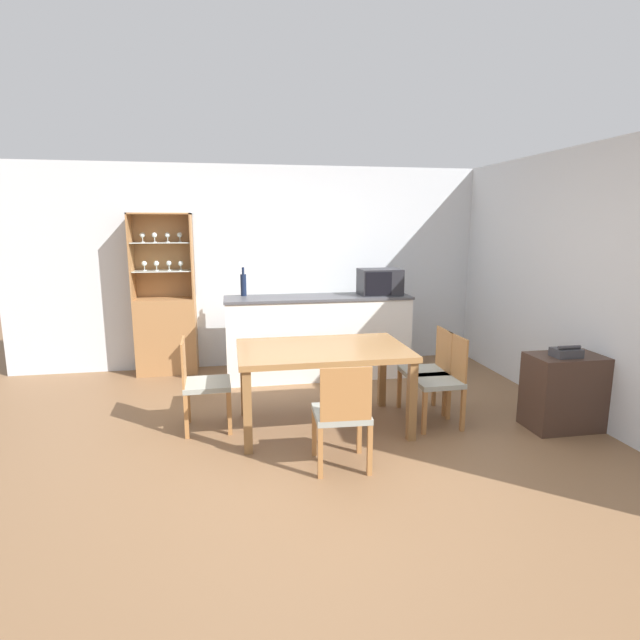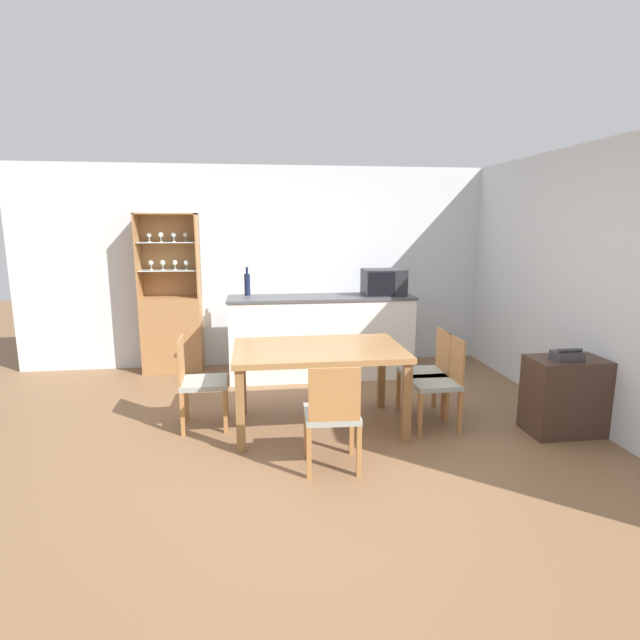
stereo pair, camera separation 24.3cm
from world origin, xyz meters
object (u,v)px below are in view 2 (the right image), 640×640
(display_cabinet, at_px, (172,323))
(wine_bottle, at_px, (247,284))
(dining_chair_side_right_near, at_px, (438,382))
(microwave, at_px, (384,282))
(dining_table, at_px, (319,356))
(side_cabinet, at_px, (564,396))
(dining_chair_head_near, at_px, (332,415))
(dining_chair_side_right_far, at_px, (427,372))
(telephone, at_px, (567,355))
(dining_chair_side_left_far, at_px, (199,382))

(display_cabinet, bearing_deg, wine_bottle, -17.61)
(dining_chair_side_right_near, height_order, microwave, microwave)
(display_cabinet, xyz_separation_m, wine_bottle, (0.95, -0.30, 0.52))
(dining_table, xyz_separation_m, side_cabinet, (2.13, -0.41, -0.32))
(dining_chair_head_near, relative_size, dining_chair_side_right_near, 1.00)
(dining_chair_side_right_far, relative_size, dining_chair_head_near, 1.00)
(dining_chair_side_right_far, distance_m, telephone, 1.22)
(dining_chair_side_right_far, height_order, dining_chair_head_near, same)
(dining_chair_side_right_near, xyz_separation_m, side_cabinet, (1.06, -0.27, -0.09))
(display_cabinet, relative_size, dining_chair_side_right_near, 2.34)
(dining_chair_head_near, height_order, side_cabinet, dining_chair_head_near)
(dining_table, bearing_deg, microwave, 57.05)
(display_cabinet, relative_size, side_cabinet, 2.87)
(dining_table, bearing_deg, dining_chair_head_near, -90.14)
(display_cabinet, distance_m, side_cabinet, 4.45)
(dining_chair_side_right_near, relative_size, microwave, 1.70)
(microwave, relative_size, side_cabinet, 0.72)
(dining_table, relative_size, dining_chair_head_near, 1.80)
(display_cabinet, relative_size, wine_bottle, 5.76)
(dining_chair_side_right_far, xyz_separation_m, dining_chair_side_right_near, (0.00, -0.29, 0.00))
(display_cabinet, relative_size, dining_chair_side_right_far, 2.34)
(dining_chair_side_right_near, bearing_deg, display_cabinet, 49.44)
(dining_table, height_order, dining_chair_side_left_far, dining_chair_side_left_far)
(display_cabinet, bearing_deg, telephone, -34.05)
(dining_chair_side_right_near, bearing_deg, dining_chair_head_near, 120.14)
(dining_chair_head_near, relative_size, telephone, 3.57)
(wine_bottle, distance_m, side_cabinet, 3.58)
(dining_chair_side_left_far, xyz_separation_m, microwave, (2.05, 1.37, 0.71))
(dining_chair_side_right_far, relative_size, microwave, 1.70)
(display_cabinet, height_order, dining_chair_side_left_far, display_cabinet)
(dining_table, distance_m, dining_chair_head_near, 0.83)
(display_cabinet, distance_m, microwave, 2.67)
(display_cabinet, relative_size, microwave, 3.97)
(dining_chair_side_right_far, bearing_deg, microwave, 5.29)
(dining_table, distance_m, dining_chair_side_right_near, 1.10)
(dining_chair_head_near, bearing_deg, wine_bottle, 106.85)
(dining_chair_side_right_far, relative_size, dining_chair_side_right_near, 1.00)
(dining_chair_head_near, xyz_separation_m, wine_bottle, (-0.63, 2.52, 0.69))
(display_cabinet, bearing_deg, dining_chair_side_right_far, -35.28)
(dining_chair_head_near, relative_size, side_cabinet, 1.23)
(dining_chair_side_right_far, bearing_deg, dining_table, 99.48)
(microwave, distance_m, side_cabinet, 2.38)
(microwave, height_order, side_cabinet, microwave)
(display_cabinet, distance_m, dining_table, 2.57)
(side_cabinet, bearing_deg, telephone, -132.33)
(microwave, relative_size, wine_bottle, 1.45)
(dining_chair_side_right_near, distance_m, telephone, 1.11)
(display_cabinet, height_order, dining_chair_head_near, display_cabinet)
(display_cabinet, xyz_separation_m, side_cabinet, (3.71, -2.43, -0.27))
(dining_chair_side_right_far, distance_m, wine_bottle, 2.42)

